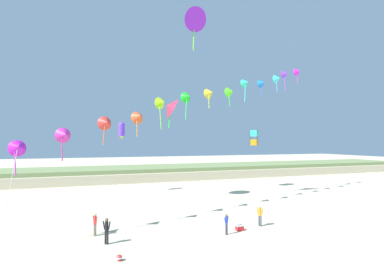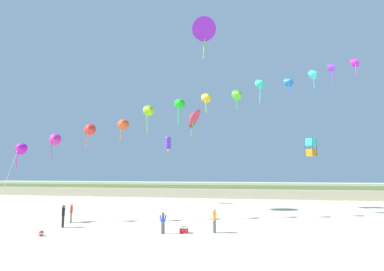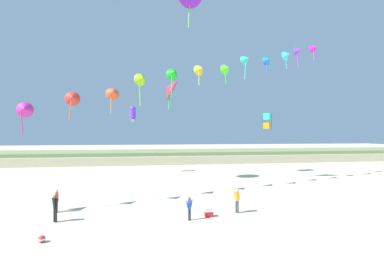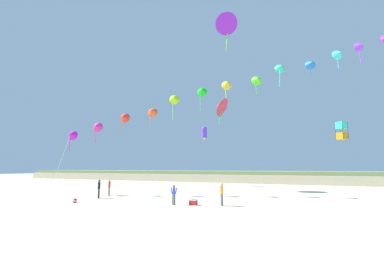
{
  "view_description": "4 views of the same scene",
  "coord_description": "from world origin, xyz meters",
  "px_view_note": "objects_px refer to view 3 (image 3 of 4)",
  "views": [
    {
      "loc": [
        -10.05,
        -16.66,
        6.9
      ],
      "look_at": [
        0.9,
        13.59,
        7.58
      ],
      "focal_mm": 28.0,
      "sensor_mm": 36.0,
      "label": 1
    },
    {
      "loc": [
        6.19,
        -17.7,
        4.35
      ],
      "look_at": [
        0.55,
        11.42,
        8.01
      ],
      "focal_mm": 28.0,
      "sensor_mm": 36.0,
      "label": 2
    },
    {
      "loc": [
        -2.23,
        -13.04,
        5.65
      ],
      "look_at": [
        1.41,
        12.36,
        5.47
      ],
      "focal_mm": 24.0,
      "sensor_mm": 36.0,
      "label": 3
    },
    {
      "loc": [
        9.66,
        -14.63,
        2.88
      ],
      "look_at": [
        -0.74,
        8.56,
        6.08
      ],
      "focal_mm": 24.0,
      "sensor_mm": 36.0,
      "label": 4
    }
  ],
  "objects_px": {
    "beach_ball": "(42,239)",
    "person_near_left": "(237,199)",
    "person_near_right": "(57,199)",
    "person_far_left": "(55,206)",
    "beach_cooler": "(209,213)",
    "large_kite_mid_trail": "(169,88)",
    "large_kite_low_lead": "(133,114)",
    "large_kite_outer_drift": "(267,121)",
    "person_mid_center": "(189,207)"
  },
  "relations": [
    {
      "from": "person_near_right",
      "to": "beach_ball",
      "type": "distance_m",
      "value": 5.49
    },
    {
      "from": "beach_ball",
      "to": "person_mid_center",
      "type": "bearing_deg",
      "value": 15.85
    },
    {
      "from": "person_far_left",
      "to": "large_kite_low_lead",
      "type": "height_order",
      "value": "large_kite_low_lead"
    },
    {
      "from": "person_near_right",
      "to": "large_kite_mid_trail",
      "type": "distance_m",
      "value": 17.03
    },
    {
      "from": "person_mid_center",
      "to": "beach_ball",
      "type": "xyz_separation_m",
      "value": [
        -8.05,
        -2.29,
        -0.69
      ]
    },
    {
      "from": "large_kite_mid_trail",
      "to": "beach_ball",
      "type": "relative_size",
      "value": 10.4
    },
    {
      "from": "person_near_left",
      "to": "large_kite_outer_drift",
      "type": "bearing_deg",
      "value": 59.66
    },
    {
      "from": "person_mid_center",
      "to": "large_kite_outer_drift",
      "type": "bearing_deg",
      "value": 53.32
    },
    {
      "from": "beach_ball",
      "to": "person_near_right",
      "type": "bearing_deg",
      "value": 102.34
    },
    {
      "from": "person_far_left",
      "to": "beach_cooler",
      "type": "xyz_separation_m",
      "value": [
        9.95,
        -0.31,
        -0.8
      ]
    },
    {
      "from": "person_near_right",
      "to": "beach_cooler",
      "type": "relative_size",
      "value": 2.86
    },
    {
      "from": "large_kite_low_lead",
      "to": "large_kite_mid_trail",
      "type": "bearing_deg",
      "value": -53.68
    },
    {
      "from": "person_mid_center",
      "to": "large_kite_outer_drift",
      "type": "height_order",
      "value": "large_kite_outer_drift"
    },
    {
      "from": "large_kite_low_lead",
      "to": "beach_cooler",
      "type": "bearing_deg",
      "value": -71.07
    },
    {
      "from": "person_near_left",
      "to": "large_kite_mid_trail",
      "type": "xyz_separation_m",
      "value": [
        -4.13,
        12.66,
        9.99
      ]
    },
    {
      "from": "person_near_left",
      "to": "large_kite_mid_trail",
      "type": "relative_size",
      "value": 0.45
    },
    {
      "from": "person_near_right",
      "to": "person_far_left",
      "type": "relative_size",
      "value": 0.94
    },
    {
      "from": "person_far_left",
      "to": "large_kite_mid_trail",
      "type": "xyz_separation_m",
      "value": [
        7.98,
        12.85,
        9.96
      ]
    },
    {
      "from": "large_kite_low_lead",
      "to": "beach_cooler",
      "type": "distance_m",
      "value": 22.37
    },
    {
      "from": "large_kite_outer_drift",
      "to": "beach_ball",
      "type": "distance_m",
      "value": 31.02
    },
    {
      "from": "large_kite_low_lead",
      "to": "large_kite_mid_trail",
      "type": "height_order",
      "value": "large_kite_mid_trail"
    },
    {
      "from": "large_kite_mid_trail",
      "to": "beach_ball",
      "type": "height_order",
      "value": "large_kite_mid_trail"
    },
    {
      "from": "person_near_right",
      "to": "person_mid_center",
      "type": "xyz_separation_m",
      "value": [
        9.21,
        -3.03,
        -0.08
      ]
    },
    {
      "from": "person_far_left",
      "to": "large_kite_mid_trail",
      "type": "distance_m",
      "value": 18.11
    },
    {
      "from": "large_kite_outer_drift",
      "to": "person_far_left",
      "type": "bearing_deg",
      "value": -141.7
    },
    {
      "from": "large_kite_mid_trail",
      "to": "beach_ball",
      "type": "xyz_separation_m",
      "value": [
        -7.49,
        -16.02,
        -10.8
      ]
    },
    {
      "from": "person_near_right",
      "to": "person_mid_center",
      "type": "bearing_deg",
      "value": -18.19
    },
    {
      "from": "person_mid_center",
      "to": "large_kite_low_lead",
      "type": "relative_size",
      "value": 0.66
    },
    {
      "from": "person_far_left",
      "to": "large_kite_mid_trail",
      "type": "height_order",
      "value": "large_kite_mid_trail"
    },
    {
      "from": "person_near_left",
      "to": "person_far_left",
      "type": "relative_size",
      "value": 0.97
    },
    {
      "from": "large_kite_low_lead",
      "to": "large_kite_outer_drift",
      "type": "height_order",
      "value": "large_kite_low_lead"
    },
    {
      "from": "large_kite_mid_trail",
      "to": "beach_cooler",
      "type": "bearing_deg",
      "value": -81.49
    },
    {
      "from": "person_near_right",
      "to": "large_kite_outer_drift",
      "type": "xyz_separation_m",
      "value": [
        22.99,
        15.48,
        6.52
      ]
    },
    {
      "from": "person_near_left",
      "to": "large_kite_low_lead",
      "type": "xyz_separation_m",
      "value": [
        -8.9,
        19.15,
        7.5
      ]
    },
    {
      "from": "person_mid_center",
      "to": "large_kite_mid_trail",
      "type": "height_order",
      "value": "large_kite_mid_trail"
    },
    {
      "from": "beach_ball",
      "to": "large_kite_mid_trail",
      "type": "bearing_deg",
      "value": 64.93
    },
    {
      "from": "person_near_left",
      "to": "large_kite_mid_trail",
      "type": "distance_m",
      "value": 16.65
    },
    {
      "from": "person_near_right",
      "to": "large_kite_mid_trail",
      "type": "xyz_separation_m",
      "value": [
        8.65,
        10.7,
        10.03
      ]
    },
    {
      "from": "person_far_left",
      "to": "large_kite_outer_drift",
      "type": "bearing_deg",
      "value": 38.3
    },
    {
      "from": "person_near_right",
      "to": "beach_ball",
      "type": "relative_size",
      "value": 4.55
    },
    {
      "from": "large_kite_low_lead",
      "to": "person_near_left",
      "type": "bearing_deg",
      "value": -65.07
    },
    {
      "from": "person_near_left",
      "to": "beach_cooler",
      "type": "height_order",
      "value": "person_near_left"
    },
    {
      "from": "person_far_left",
      "to": "person_near_left",
      "type": "bearing_deg",
      "value": 0.91
    },
    {
      "from": "person_near_left",
      "to": "beach_cooler",
      "type": "relative_size",
      "value": 2.97
    },
    {
      "from": "beach_cooler",
      "to": "large_kite_mid_trail",
      "type": "bearing_deg",
      "value": 98.51
    },
    {
      "from": "large_kite_mid_trail",
      "to": "large_kite_outer_drift",
      "type": "xyz_separation_m",
      "value": [
        14.34,
        4.77,
        -3.5
      ]
    },
    {
      "from": "person_near_right",
      "to": "large_kite_outer_drift",
      "type": "bearing_deg",
      "value": 33.95
    },
    {
      "from": "beach_ball",
      "to": "person_near_left",
      "type": "bearing_deg",
      "value": 16.1
    },
    {
      "from": "person_near_right",
      "to": "large_kite_low_lead",
      "type": "bearing_deg",
      "value": 77.28
    },
    {
      "from": "beach_cooler",
      "to": "beach_ball",
      "type": "xyz_separation_m",
      "value": [
        -9.46,
        -2.85,
        -0.03
      ]
    }
  ]
}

